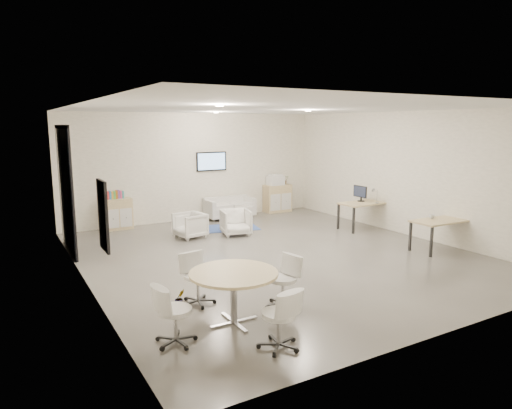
{
  "coord_description": "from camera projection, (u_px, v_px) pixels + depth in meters",
  "views": [
    {
      "loc": [
        -5.28,
        -8.31,
        2.84
      ],
      "look_at": [
        -0.26,
        0.4,
        1.09
      ],
      "focal_mm": 32.0,
      "sensor_mm": 36.0,
      "label": 1
    }
  ],
  "objects": [
    {
      "name": "room_shell",
      "position": [
        276.0,
        183.0,
        9.91
      ],
      "size": [
        9.6,
        10.6,
        4.8
      ],
      "color": "#53504B",
      "rests_on": "ground"
    },
    {
      "name": "glass_door",
      "position": [
        65.0,
        186.0,
        10.12
      ],
      "size": [
        0.09,
        1.9,
        2.85
      ],
      "color": "black",
      "rests_on": "room_shell"
    },
    {
      "name": "artwork",
      "position": [
        103.0,
        216.0,
        6.6
      ],
      "size": [
        0.05,
        0.54,
        1.04
      ],
      "color": "black",
      "rests_on": "room_shell"
    },
    {
      "name": "wall_tv",
      "position": [
        211.0,
        161.0,
        13.94
      ],
      "size": [
        0.98,
        0.06,
        0.58
      ],
      "color": "black",
      "rests_on": "room_shell"
    },
    {
      "name": "ceiling_spots",
      "position": [
        249.0,
        110.0,
        10.25
      ],
      "size": [
        3.14,
        4.14,
        0.03
      ],
      "color": "#FFEAC6",
      "rests_on": "room_shell"
    },
    {
      "name": "sideboard_left",
      "position": [
        118.0,
        214.0,
        12.56
      ],
      "size": [
        0.76,
        0.4,
        0.86
      ],
      "color": "tan",
      "rests_on": "room_shell"
    },
    {
      "name": "sideboard_right",
      "position": [
        277.0,
        198.0,
        15.1
      ],
      "size": [
        0.9,
        0.44,
        0.9
      ],
      "color": "tan",
      "rests_on": "room_shell"
    },
    {
      "name": "books",
      "position": [
        115.0,
        195.0,
        12.46
      ],
      "size": [
        0.44,
        0.14,
        0.22
      ],
      "color": "red",
      "rests_on": "sideboard_left"
    },
    {
      "name": "printer",
      "position": [
        275.0,
        180.0,
        14.96
      ],
      "size": [
        0.5,
        0.42,
        0.35
      ],
      "rotation": [
        0.0,
        0.0,
        -0.01
      ],
      "color": "white",
      "rests_on": "sideboard_right"
    },
    {
      "name": "loveseat",
      "position": [
        229.0,
        208.0,
        14.1
      ],
      "size": [
        1.49,
        0.75,
        0.56
      ],
      "rotation": [
        0.0,
        0.0,
        0.0
      ],
      "color": "silver",
      "rests_on": "room_shell"
    },
    {
      "name": "blue_rug",
      "position": [
        231.0,
        228.0,
        12.8
      ],
      "size": [
        1.67,
        1.3,
        0.01
      ],
      "primitive_type": "cube",
      "rotation": [
        0.0,
        0.0,
        -0.23
      ],
      "color": "navy",
      "rests_on": "room_shell"
    },
    {
      "name": "armchair_left",
      "position": [
        190.0,
        224.0,
        11.64
      ],
      "size": [
        0.75,
        0.79,
        0.7
      ],
      "primitive_type": "imported",
      "rotation": [
        0.0,
        0.0,
        -1.38
      ],
      "color": "silver",
      "rests_on": "room_shell"
    },
    {
      "name": "armchair_right",
      "position": [
        236.0,
        221.0,
        11.92
      ],
      "size": [
        0.85,
        0.82,
        0.74
      ],
      "primitive_type": "imported",
      "rotation": [
        0.0,
        0.0,
        -0.23
      ],
      "color": "silver",
      "rests_on": "room_shell"
    },
    {
      "name": "desk_rear",
      "position": [
        365.0,
        205.0,
        12.59
      ],
      "size": [
        1.47,
        0.79,
        0.75
      ],
      "rotation": [
        0.0,
        0.0,
        0.05
      ],
      "color": "tan",
      "rests_on": "room_shell"
    },
    {
      "name": "desk_front",
      "position": [
        440.0,
        223.0,
        10.42
      ],
      "size": [
        1.38,
        0.71,
        0.71
      ],
      "rotation": [
        0.0,
        0.0,
        -0.02
      ],
      "color": "tan",
      "rests_on": "room_shell"
    },
    {
      "name": "monitor",
      "position": [
        360.0,
        193.0,
        12.65
      ],
      "size": [
        0.2,
        0.5,
        0.44
      ],
      "color": "black",
      "rests_on": "desk_rear"
    },
    {
      "name": "round_table",
      "position": [
        234.0,
        277.0,
        6.51
      ],
      "size": [
        1.28,
        1.28,
        0.78
      ],
      "color": "tan",
      "rests_on": "room_shell"
    },
    {
      "name": "meeting_chairs",
      "position": [
        234.0,
        296.0,
        6.56
      ],
      "size": [
        2.56,
        2.56,
        0.82
      ],
      "color": "white",
      "rests_on": "room_shell"
    },
    {
      "name": "plant_cabinet",
      "position": [
        285.0,
        181.0,
        15.17
      ],
      "size": [
        0.3,
        0.32,
        0.22
      ],
      "primitive_type": "imported",
      "rotation": [
        0.0,
        0.0,
        -0.21
      ],
      "color": "#3F7F3F",
      "rests_on": "sideboard_right"
    },
    {
      "name": "plant_floor",
      "position": [
        180.0,
        303.0,
        7.22
      ],
      "size": [
        0.19,
        0.31,
        0.13
      ],
      "primitive_type": "imported",
      "rotation": [
        0.0,
        0.0,
        0.09
      ],
      "color": "#3F7F3F",
      "rests_on": "room_shell"
    },
    {
      "name": "cup",
      "position": [
        432.0,
        216.0,
        10.53
      ],
      "size": [
        0.14,
        0.12,
        0.12
      ],
      "primitive_type": "imported",
      "rotation": [
        0.0,
        0.0,
        -0.23
      ],
      "color": "white",
      "rests_on": "desk_front"
    }
  ]
}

